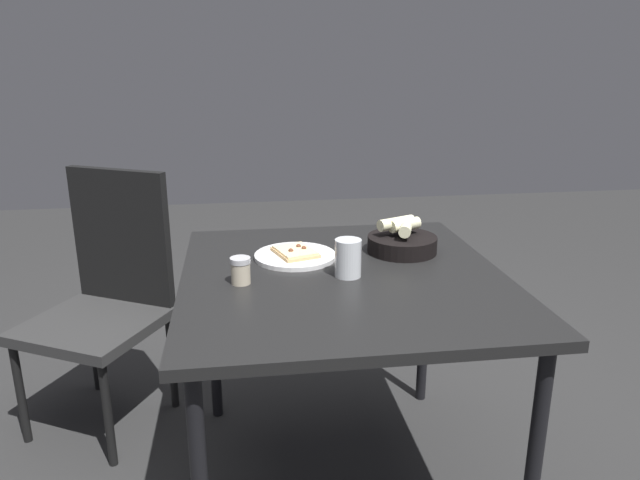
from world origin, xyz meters
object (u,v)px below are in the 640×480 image
at_px(beer_glass, 348,260).
at_px(pepper_shaker, 241,272).
at_px(pizza_plate, 295,255).
at_px(chair_near, 107,288).
at_px(dining_table, 343,294).
at_px(bread_basket, 402,241).

distance_m(beer_glass, pepper_shaker, 0.31).
bearing_deg(pepper_shaker, beer_glass, -177.26).
bearing_deg(pepper_shaker, pizza_plate, -131.58).
bearing_deg(chair_near, dining_table, 146.39).
xyz_separation_m(pizza_plate, chair_near, (0.67, -0.37, -0.22)).
xyz_separation_m(bread_basket, beer_glass, (0.21, 0.20, 0.01)).
height_order(bread_basket, beer_glass, same).
relative_size(bread_basket, chair_near, 0.24).
bearing_deg(bread_basket, beer_glass, 42.44).
height_order(dining_table, bread_basket, bread_basket).
distance_m(pizza_plate, chair_near, 0.80).
bearing_deg(beer_glass, chair_near, -34.44).
relative_size(pizza_plate, beer_glass, 2.33).
height_order(pepper_shaker, chair_near, chair_near).
height_order(bread_basket, pepper_shaker, bread_basket).
xyz_separation_m(beer_glass, pepper_shaker, (0.31, 0.01, -0.01)).
xyz_separation_m(dining_table, pizza_plate, (0.13, -0.16, 0.08)).
distance_m(pizza_plate, pepper_shaker, 0.26).
distance_m(dining_table, bread_basket, 0.30).
height_order(pizza_plate, chair_near, chair_near).
bearing_deg(dining_table, pizza_plate, -51.21).
bearing_deg(pizza_plate, beer_glass, 126.99).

